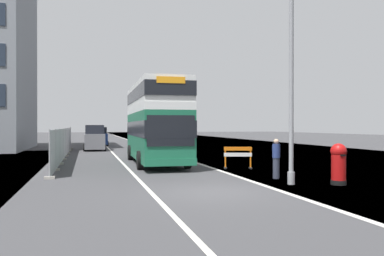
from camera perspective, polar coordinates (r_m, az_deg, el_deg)
ground at (r=14.76m, az=4.74°, el=-8.90°), size 140.00×280.00×0.10m
double_decker_bus at (r=25.22m, az=-5.13°, el=0.91°), size 3.02×10.88×4.85m
lamppost_foreground at (r=16.71m, az=13.66°, el=7.68°), size 0.29×0.70×9.40m
red_pillar_postbox at (r=17.11m, az=19.73°, el=-4.48°), size 0.62×0.62×1.63m
roadworks_barrier at (r=22.26m, az=6.41°, el=-3.77°), size 1.56×0.81×1.18m
construction_site_fence at (r=30.68m, az=-17.37°, el=-2.09°), size 0.44×24.00×2.17m
car_oncoming_near at (r=39.78m, az=-13.42°, el=-1.44°), size 2.02×4.39×2.39m
car_receding_mid at (r=48.98m, az=-12.81°, el=-1.22°), size 2.00×4.17×2.18m
pedestrian_at_kerb at (r=18.35m, az=11.64°, el=-4.20°), size 0.34×0.34×1.74m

